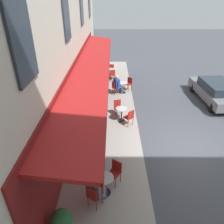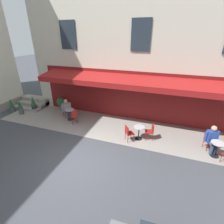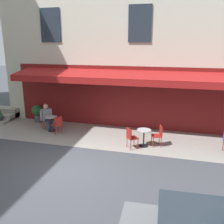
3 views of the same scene
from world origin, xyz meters
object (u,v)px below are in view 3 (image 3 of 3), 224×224
(cafe_chair_red_by_window, at_px, (57,124))
(potted_plant_entrance_left, at_px, (37,112))
(cafe_table_mid_terrace, at_px, (144,135))
(cafe_chair_red_back_row, at_px, (45,118))
(cafe_table_streetside, at_px, (51,122))
(cafe_chair_red_under_awning, at_px, (159,134))
(cafe_chair_red_kerbside, at_px, (131,136))
(seated_patron_in_grey, at_px, (47,116))

(cafe_chair_red_by_window, xyz_separation_m, potted_plant_entrance_left, (1.99, -1.50, 0.04))
(cafe_chair_red_by_window, bearing_deg, cafe_table_mid_terrace, 175.07)
(cafe_table_mid_terrace, distance_m, cafe_chair_red_back_row, 5.41)
(cafe_table_streetside, distance_m, cafe_chair_red_by_window, 0.63)
(cafe_chair_red_under_awning, relative_size, potted_plant_entrance_left, 0.92)
(cafe_chair_red_by_window, distance_m, potted_plant_entrance_left, 2.49)
(cafe_table_mid_terrace, height_order, cafe_chair_red_kerbside, cafe_chair_red_kerbside)
(cafe_chair_red_under_awning, bearing_deg, seated_patron_in_grey, -7.55)
(cafe_chair_red_kerbside, bearing_deg, seated_patron_in_grey, -16.18)
(cafe_chair_red_under_awning, bearing_deg, cafe_chair_red_kerbside, 28.08)
(seated_patron_in_grey, bearing_deg, cafe_chair_red_kerbside, 163.82)
(seated_patron_in_grey, distance_m, potted_plant_entrance_left, 1.45)
(cafe_table_streetside, distance_m, potted_plant_entrance_left, 1.86)
(cafe_table_streetside, height_order, cafe_chair_red_back_row, cafe_chair_red_back_row)
(cafe_chair_red_by_window, height_order, cafe_chair_red_back_row, same)
(cafe_table_streetside, bearing_deg, cafe_chair_red_by_window, 145.61)
(seated_patron_in_grey, bearing_deg, cafe_table_mid_terrace, 169.53)
(cafe_chair_red_kerbside, height_order, seated_patron_in_grey, seated_patron_in_grey)
(cafe_chair_red_under_awning, xyz_separation_m, potted_plant_entrance_left, (6.84, -1.68, 0.04))
(seated_patron_in_grey, bearing_deg, cafe_chair_red_under_awning, 172.45)
(cafe_chair_red_kerbside, height_order, cafe_chair_red_back_row, same)
(cafe_table_mid_terrace, relative_size, cafe_chair_red_by_window, 0.82)
(cafe_chair_red_back_row, bearing_deg, potted_plant_entrance_left, -40.69)
(cafe_chair_red_kerbside, relative_size, seated_patron_in_grey, 0.69)
(cafe_table_mid_terrace, distance_m, cafe_chair_red_kerbside, 0.63)
(cafe_chair_red_by_window, bearing_deg, cafe_chair_red_back_row, -33.35)
(potted_plant_entrance_left, bearing_deg, cafe_chair_red_under_awning, 166.23)
(cafe_table_mid_terrace, xyz_separation_m, seated_patron_in_grey, (5.12, -0.95, 0.21))
(cafe_table_streetside, bearing_deg, cafe_chair_red_back_row, -32.31)
(cafe_chair_red_under_awning, xyz_separation_m, seated_patron_in_grey, (5.73, -0.76, 0.16))
(potted_plant_entrance_left, bearing_deg, cafe_chair_red_by_window, 143.03)
(cafe_chair_red_by_window, bearing_deg, cafe_table_streetside, -34.39)
(cafe_chair_red_by_window, xyz_separation_m, seated_patron_in_grey, (0.87, -0.58, 0.16))
(cafe_table_mid_terrace, bearing_deg, cafe_chair_red_under_awning, -162.76)
(cafe_table_mid_terrace, relative_size, potted_plant_entrance_left, 0.76)
(cafe_table_mid_terrace, xyz_separation_m, cafe_table_streetside, (4.77, -0.72, 0.00))
(cafe_chair_red_kerbside, xyz_separation_m, cafe_chair_red_back_row, (4.81, -1.46, 0.00))
(cafe_table_mid_terrace, bearing_deg, cafe_chair_red_back_row, -11.32)
(cafe_chair_red_back_row, bearing_deg, cafe_chair_red_kerbside, 163.14)
(cafe_chair_red_under_awning, height_order, seated_patron_in_grey, seated_patron_in_grey)
(cafe_chair_red_kerbside, height_order, potted_plant_entrance_left, potted_plant_entrance_left)
(potted_plant_entrance_left, bearing_deg, cafe_chair_red_back_row, 139.31)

